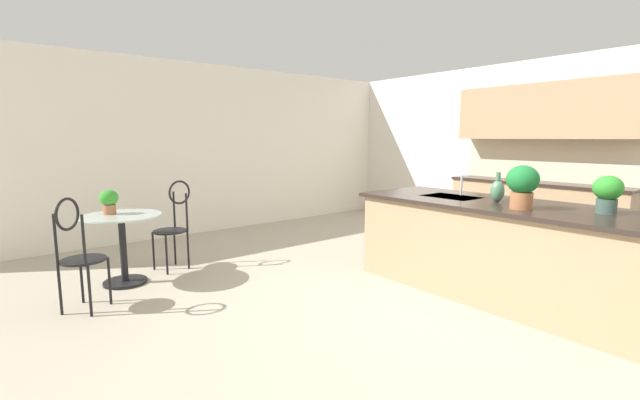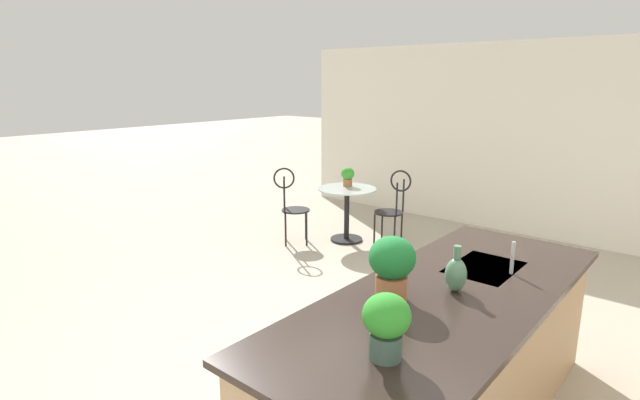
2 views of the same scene
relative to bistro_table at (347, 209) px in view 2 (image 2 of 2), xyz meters
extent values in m
plane|color=#B2A893|center=(2.35, 1.90, -0.45)|extent=(40.00, 40.00, 0.00)
cube|color=silver|center=(-1.91, 1.90, 0.90)|extent=(0.12, 7.80, 2.70)
cube|color=tan|center=(2.65, 2.75, -0.01)|extent=(2.70, 0.96, 0.88)
cube|color=#2D231E|center=(2.65, 2.75, 0.45)|extent=(2.80, 1.06, 0.04)
cube|color=#B2B5BA|center=(2.10, 2.75, 0.46)|extent=(0.56, 0.40, 0.03)
cylinder|color=black|center=(0.00, 0.00, -0.43)|extent=(0.44, 0.44, 0.03)
cylinder|color=black|center=(0.00, 0.00, -0.07)|extent=(0.07, 0.07, 0.69)
cylinder|color=#B2C6C1|center=(0.00, 0.00, 0.29)|extent=(0.80, 0.80, 0.01)
cylinder|color=black|center=(0.33, -0.46, -0.22)|extent=(0.03, 0.03, 0.45)
cylinder|color=black|center=(0.53, -0.27, -0.22)|extent=(0.03, 0.03, 0.45)
cylinder|color=black|center=(0.52, -0.66, -0.22)|extent=(0.03, 0.03, 0.45)
cylinder|color=black|center=(0.73, -0.47, -0.22)|extent=(0.03, 0.03, 0.45)
cylinder|color=black|center=(0.53, -0.46, 0.01)|extent=(0.54, 0.54, 0.02)
cylinder|color=black|center=(0.54, -0.66, 0.23)|extent=(0.03, 0.03, 0.45)
cylinder|color=black|center=(0.72, -0.48, 0.23)|extent=(0.03, 0.03, 0.45)
torus|color=black|center=(0.63, -0.57, 0.45)|extent=(0.21, 0.22, 0.28)
cylinder|color=black|center=(-0.01, 0.45, -0.22)|extent=(0.03, 0.03, 0.45)
cylinder|color=black|center=(-0.28, 0.40, -0.22)|extent=(0.03, 0.03, 0.45)
cylinder|color=black|center=(-0.07, 0.73, -0.22)|extent=(0.03, 0.03, 0.45)
cylinder|color=black|center=(-0.34, 0.67, -0.22)|extent=(0.03, 0.03, 0.45)
cylinder|color=black|center=(-0.18, 0.56, 0.01)|extent=(0.45, 0.45, 0.02)
cylinder|color=black|center=(-0.08, 0.74, 0.23)|extent=(0.03, 0.03, 0.45)
cylinder|color=black|center=(-0.33, 0.68, 0.23)|extent=(0.03, 0.03, 0.45)
torus|color=black|center=(-0.21, 0.71, 0.45)|extent=(0.08, 0.28, 0.28)
cylinder|color=#B2B5BA|center=(2.10, 2.93, 0.58)|extent=(0.02, 0.02, 0.22)
cylinder|color=#9E603D|center=(-0.12, -0.08, 0.34)|extent=(0.13, 0.13, 0.10)
ellipsoid|color=#34902A|center=(-0.12, -0.08, 0.47)|extent=(0.18, 0.18, 0.17)
cylinder|color=#385147|center=(3.50, 2.85, 0.53)|extent=(0.15, 0.15, 0.12)
ellipsoid|color=#2C8C29|center=(3.50, 2.85, 0.69)|extent=(0.22, 0.22, 0.20)
cylinder|color=#9E603D|center=(2.95, 2.54, 0.55)|extent=(0.18, 0.18, 0.15)
ellipsoid|color=#1A6C2E|center=(2.95, 2.54, 0.73)|extent=(0.27, 0.27, 0.25)
ellipsoid|color=#4C7A5B|center=(2.60, 2.77, 0.58)|extent=(0.13, 0.13, 0.21)
cylinder|color=#4C7A5B|center=(2.60, 2.77, 0.72)|extent=(0.04, 0.04, 0.08)
camera|label=1|loc=(4.72, -1.15, 1.09)|focal=24.05mm
camera|label=2|loc=(5.26, 3.94, 1.71)|focal=27.83mm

